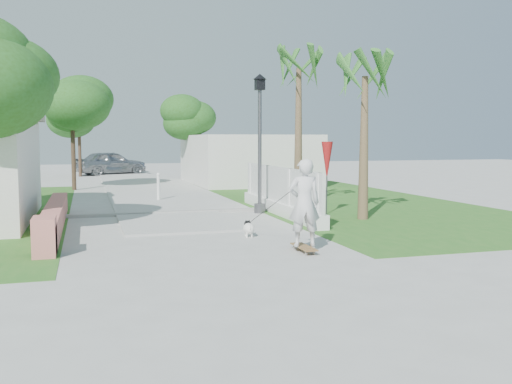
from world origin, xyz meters
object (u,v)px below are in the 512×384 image
object	(u,v)px
bollard	(158,186)
patio_umbrella	(327,161)
street_lamp	(260,138)
dog	(249,228)
skateboarder	(282,207)
parked_car	(111,163)

from	to	relation	value
bollard	patio_umbrella	bearing A→B (deg)	-50.09
street_lamp	patio_umbrella	distance (m)	2.27
bollard	patio_umbrella	world-z (taller)	patio_umbrella
patio_umbrella	dog	distance (m)	4.99
dog	skateboarder	bearing A→B (deg)	-69.22
patio_umbrella	dog	size ratio (longest dim) A/B	3.98
bollard	patio_umbrella	size ratio (longest dim) A/B	0.47
patio_umbrella	dog	world-z (taller)	patio_umbrella
parked_car	bollard	bearing A→B (deg)	162.10
patio_umbrella	skateboarder	size ratio (longest dim) A/B	0.82
skateboarder	street_lamp	bearing A→B (deg)	-93.31
bollard	patio_umbrella	xyz separation A→B (m)	(4.60, -5.50, 1.10)
street_lamp	patio_umbrella	size ratio (longest dim) A/B	1.93
bollard	skateboarder	world-z (taller)	skateboarder
patio_umbrella	parked_car	xyz separation A→B (m)	(-5.63, 23.08, -0.89)
skateboarder	parked_car	size ratio (longest dim) A/B	0.60
bollard	parked_car	world-z (taller)	parked_car
street_lamp	bollard	bearing A→B (deg)	120.96
bollard	dog	bearing A→B (deg)	-82.75
patio_umbrella	skateboarder	xyz separation A→B (m)	(-3.14, -4.71, -0.79)
patio_umbrella	parked_car	size ratio (longest dim) A/B	0.49
parked_car	street_lamp	bearing A→B (deg)	168.34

